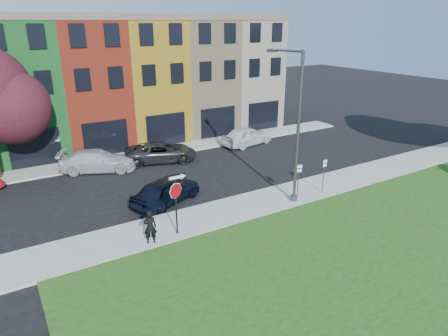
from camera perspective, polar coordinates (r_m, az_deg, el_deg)
ground at (r=21.11m, az=9.73°, el=-8.11°), size 120.00×120.00×0.00m
sidewalk_near at (r=24.30m, az=8.77°, el=-3.96°), size 40.00×3.00×0.12m
sidewalk_far at (r=31.92m, az=-12.27°, el=1.76°), size 40.00×2.40×0.12m
rowhouse_block at (r=36.76m, az=-15.38°, el=11.81°), size 30.00×10.12×10.00m
stop_sign at (r=19.01m, az=-6.93°, el=-3.40°), size 1.05×0.10×3.13m
man at (r=19.02m, az=-10.52°, el=-8.30°), size 0.83×0.75×1.65m
sedan_near at (r=23.18m, az=-8.27°, el=-3.25°), size 5.18×5.86×1.54m
parked_car_silver at (r=29.28m, az=-17.61°, el=1.00°), size 5.85×6.71×1.51m
parked_car_dark at (r=30.21m, az=-8.98°, el=2.27°), size 5.37×6.64×1.47m
parked_car_white at (r=33.94m, az=3.31°, el=4.60°), size 3.48×5.32×1.60m
street_lamp at (r=22.37m, az=10.14°, el=5.56°), size 0.81×2.55×8.44m
parking_sign_a at (r=23.36m, az=10.61°, el=-1.26°), size 0.31×0.12×2.21m
parking_sign_b at (r=24.58m, az=14.10°, el=-0.47°), size 0.32×0.09×2.19m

